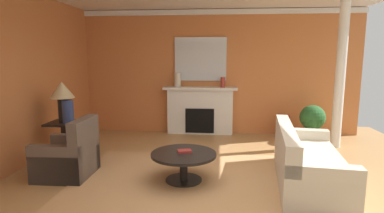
{
  "coord_description": "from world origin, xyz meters",
  "views": [
    {
      "loc": [
        0.15,
        -4.38,
        1.89
      ],
      "look_at": [
        -0.35,
        1.14,
        1.0
      ],
      "focal_mm": 28.79,
      "sensor_mm": 36.0,
      "label": 1
    }
  ],
  "objects_px": {
    "fireplace": "(200,112)",
    "vase_mantel_right": "(223,82)",
    "armchair_near_window": "(69,158)",
    "vase_tall_corner": "(283,127)",
    "side_table": "(65,138)",
    "potted_plant": "(312,120)",
    "vase_on_side_table": "(68,112)",
    "sofa": "(306,164)",
    "vase_mantel_left": "(178,80)",
    "mantel_mirror": "(201,59)",
    "table_lamp": "(62,94)",
    "coffee_table": "(184,160)"
  },
  "relations": [
    {
      "from": "armchair_near_window",
      "to": "fireplace",
      "type": "bearing_deg",
      "value": 57.28
    },
    {
      "from": "mantel_mirror",
      "to": "vase_on_side_table",
      "type": "height_order",
      "value": "mantel_mirror"
    },
    {
      "from": "mantel_mirror",
      "to": "potted_plant",
      "type": "height_order",
      "value": "mantel_mirror"
    },
    {
      "from": "mantel_mirror",
      "to": "vase_mantel_left",
      "type": "distance_m",
      "value": 0.76
    },
    {
      "from": "side_table",
      "to": "vase_tall_corner",
      "type": "distance_m",
      "value": 4.73
    },
    {
      "from": "side_table",
      "to": "table_lamp",
      "type": "relative_size",
      "value": 0.93
    },
    {
      "from": "table_lamp",
      "to": "potted_plant",
      "type": "distance_m",
      "value": 5.28
    },
    {
      "from": "armchair_near_window",
      "to": "vase_tall_corner",
      "type": "relative_size",
      "value": 1.71
    },
    {
      "from": "table_lamp",
      "to": "vase_on_side_table",
      "type": "distance_m",
      "value": 0.37
    },
    {
      "from": "potted_plant",
      "to": "sofa",
      "type": "bearing_deg",
      "value": -107.75
    },
    {
      "from": "table_lamp",
      "to": "vase_tall_corner",
      "type": "bearing_deg",
      "value": 22.7
    },
    {
      "from": "vase_on_side_table",
      "to": "potted_plant",
      "type": "distance_m",
      "value": 5.14
    },
    {
      "from": "sofa",
      "to": "potted_plant",
      "type": "relative_size",
      "value": 2.64
    },
    {
      "from": "fireplace",
      "to": "side_table",
      "type": "bearing_deg",
      "value": -138.48
    },
    {
      "from": "table_lamp",
      "to": "potted_plant",
      "type": "height_order",
      "value": "table_lamp"
    },
    {
      "from": "armchair_near_window",
      "to": "vase_mantel_left",
      "type": "relative_size",
      "value": 2.7
    },
    {
      "from": "fireplace",
      "to": "vase_mantel_right",
      "type": "relative_size",
      "value": 7.23
    },
    {
      "from": "side_table",
      "to": "sofa",
      "type": "bearing_deg",
      "value": -10.72
    },
    {
      "from": "armchair_near_window",
      "to": "table_lamp",
      "type": "height_order",
      "value": "table_lamp"
    },
    {
      "from": "coffee_table",
      "to": "vase_on_side_table",
      "type": "height_order",
      "value": "vase_on_side_table"
    },
    {
      "from": "fireplace",
      "to": "sofa",
      "type": "relative_size",
      "value": 0.82
    },
    {
      "from": "coffee_table",
      "to": "side_table",
      "type": "distance_m",
      "value": 2.51
    },
    {
      "from": "table_lamp",
      "to": "coffee_table",
      "type": "bearing_deg",
      "value": -20.78
    },
    {
      "from": "fireplace",
      "to": "coffee_table",
      "type": "xyz_separation_m",
      "value": [
        -0.06,
        -3.01,
        -0.22
      ]
    },
    {
      "from": "vase_on_side_table",
      "to": "vase_mantel_left",
      "type": "height_order",
      "value": "vase_mantel_left"
    },
    {
      "from": "side_table",
      "to": "table_lamp",
      "type": "distance_m",
      "value": 0.82
    },
    {
      "from": "fireplace",
      "to": "mantel_mirror",
      "type": "height_order",
      "value": "mantel_mirror"
    },
    {
      "from": "side_table",
      "to": "potted_plant",
      "type": "bearing_deg",
      "value": 18.14
    },
    {
      "from": "mantel_mirror",
      "to": "armchair_near_window",
      "type": "xyz_separation_m",
      "value": [
        -1.91,
        -3.1,
        -1.53
      ]
    },
    {
      "from": "armchair_near_window",
      "to": "side_table",
      "type": "bearing_deg",
      "value": 119.9
    },
    {
      "from": "table_lamp",
      "to": "vase_mantel_left",
      "type": "distance_m",
      "value": 2.78
    },
    {
      "from": "vase_tall_corner",
      "to": "armchair_near_window",
      "type": "bearing_deg",
      "value": -145.38
    },
    {
      "from": "mantel_mirror",
      "to": "side_table",
      "type": "bearing_deg",
      "value": -136.9
    },
    {
      "from": "side_table",
      "to": "mantel_mirror",
      "type": "bearing_deg",
      "value": 43.1
    },
    {
      "from": "vase_on_side_table",
      "to": "vase_mantel_right",
      "type": "relative_size",
      "value": 1.71
    },
    {
      "from": "table_lamp",
      "to": "vase_mantel_right",
      "type": "relative_size",
      "value": 3.01
    },
    {
      "from": "armchair_near_window",
      "to": "vase_on_side_table",
      "type": "distance_m",
      "value": 1.01
    },
    {
      "from": "vase_mantel_right",
      "to": "vase_tall_corner",
      "type": "bearing_deg",
      "value": -10.02
    },
    {
      "from": "mantel_mirror",
      "to": "vase_on_side_table",
      "type": "relative_size",
      "value": 2.97
    },
    {
      "from": "vase_mantel_left",
      "to": "potted_plant",
      "type": "distance_m",
      "value": 3.26
    },
    {
      "from": "side_table",
      "to": "vase_tall_corner",
      "type": "bearing_deg",
      "value": 22.7
    },
    {
      "from": "sofa",
      "to": "side_table",
      "type": "xyz_separation_m",
      "value": [
        -4.19,
        0.79,
        0.1
      ]
    },
    {
      "from": "sofa",
      "to": "vase_mantel_right",
      "type": "xyz_separation_m",
      "value": [
        -1.24,
        2.87,
        0.99
      ]
    },
    {
      "from": "fireplace",
      "to": "armchair_near_window",
      "type": "xyz_separation_m",
      "value": [
        -1.91,
        -2.98,
        -0.25
      ]
    },
    {
      "from": "coffee_table",
      "to": "sofa",
      "type": "bearing_deg",
      "value": 2.98
    },
    {
      "from": "sofa",
      "to": "coffee_table",
      "type": "relative_size",
      "value": 2.19
    },
    {
      "from": "vase_tall_corner",
      "to": "vase_on_side_table",
      "type": "distance_m",
      "value": 4.69
    },
    {
      "from": "vase_on_side_table",
      "to": "armchair_near_window",
      "type": "bearing_deg",
      "value": -65.11
    },
    {
      "from": "armchair_near_window",
      "to": "vase_mantel_left",
      "type": "distance_m",
      "value": 3.39
    },
    {
      "from": "sofa",
      "to": "vase_mantel_left",
      "type": "relative_size",
      "value": 6.25
    }
  ]
}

